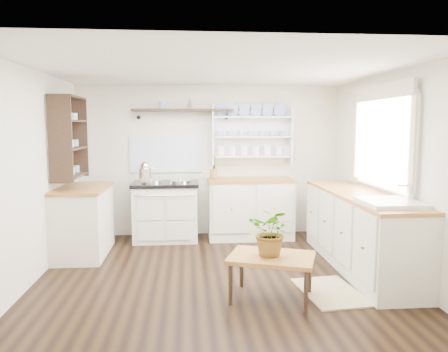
% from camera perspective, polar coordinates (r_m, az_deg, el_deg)
% --- Properties ---
extents(floor, '(4.00, 3.80, 0.01)m').
position_cam_1_polar(floor, '(5.13, -0.82, -12.64)').
color(floor, black).
rests_on(floor, ground).
extents(wall_back, '(4.00, 0.02, 2.30)m').
position_cam_1_polar(wall_back, '(6.76, -1.94, 2.01)').
color(wall_back, beige).
rests_on(wall_back, ground).
extents(wall_right, '(0.02, 3.80, 2.30)m').
position_cam_1_polar(wall_right, '(5.39, 20.89, 0.42)').
color(wall_right, beige).
rests_on(wall_right, ground).
extents(wall_left, '(0.02, 3.80, 2.30)m').
position_cam_1_polar(wall_left, '(5.14, -23.68, 0.01)').
color(wall_left, beige).
rests_on(wall_left, ground).
extents(ceiling, '(4.00, 3.80, 0.01)m').
position_cam_1_polar(ceiling, '(4.88, -0.87, 13.78)').
color(ceiling, white).
rests_on(ceiling, wall_back).
extents(window, '(0.08, 1.55, 1.22)m').
position_cam_1_polar(window, '(5.48, 19.90, 4.90)').
color(window, white).
rests_on(window, wall_right).
extents(aga_cooker, '(0.96, 0.67, 0.89)m').
position_cam_1_polar(aga_cooker, '(6.53, -7.62, -4.50)').
color(aga_cooker, beige).
rests_on(aga_cooker, floor).
extents(back_cabinets, '(1.27, 0.63, 0.90)m').
position_cam_1_polar(back_cabinets, '(6.61, 3.43, -4.13)').
color(back_cabinets, beige).
rests_on(back_cabinets, floor).
extents(right_cabinets, '(0.62, 2.43, 0.90)m').
position_cam_1_polar(right_cabinets, '(5.47, 17.28, -6.69)').
color(right_cabinets, beige).
rests_on(right_cabinets, floor).
extents(belfast_sink, '(0.55, 0.60, 0.45)m').
position_cam_1_polar(belfast_sink, '(4.73, 20.83, -4.67)').
color(belfast_sink, white).
rests_on(belfast_sink, right_cabinets).
extents(left_cabinets, '(0.62, 1.13, 0.90)m').
position_cam_1_polar(left_cabinets, '(6.02, -17.89, -5.51)').
color(left_cabinets, beige).
rests_on(left_cabinets, floor).
extents(plate_rack, '(1.20, 0.22, 0.90)m').
position_cam_1_polar(plate_rack, '(6.77, 3.59, 5.44)').
color(plate_rack, white).
rests_on(plate_rack, wall_back).
extents(high_shelf, '(1.50, 0.29, 0.16)m').
position_cam_1_polar(high_shelf, '(6.61, -5.41, 8.46)').
color(high_shelf, black).
rests_on(high_shelf, wall_back).
extents(left_shelving, '(0.28, 0.80, 1.05)m').
position_cam_1_polar(left_shelving, '(5.93, -19.58, 4.87)').
color(left_shelving, black).
rests_on(left_shelving, wall_left).
extents(kettle, '(0.20, 0.20, 0.24)m').
position_cam_1_polar(kettle, '(6.34, -10.29, 0.70)').
color(kettle, silver).
rests_on(kettle, aga_cooker).
extents(utensil_crock, '(0.12, 0.12, 0.14)m').
position_cam_1_polar(utensil_crock, '(6.56, -1.37, 0.36)').
color(utensil_crock, '#9E623A').
rests_on(utensil_crock, back_cabinets).
extents(center_table, '(0.95, 0.81, 0.44)m').
position_cam_1_polar(center_table, '(4.34, 6.24, -10.87)').
color(center_table, brown).
rests_on(center_table, floor).
extents(potted_plant, '(0.55, 0.53, 0.47)m').
position_cam_1_polar(potted_plant, '(4.26, 6.29, -7.26)').
color(potted_plant, '#3F7233').
rests_on(potted_plant, center_table).
extents(floor_rug, '(0.64, 0.91, 0.02)m').
position_cam_1_polar(floor_rug, '(4.71, 13.71, -14.50)').
color(floor_rug, '#908054').
rests_on(floor_rug, floor).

